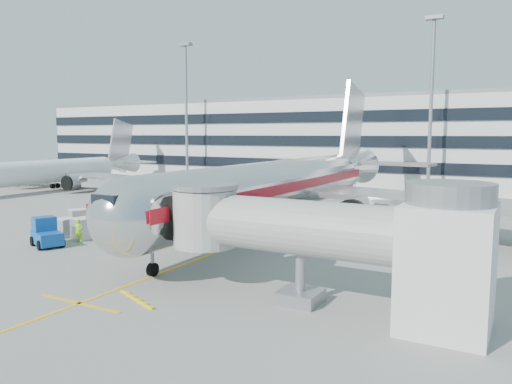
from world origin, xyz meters
The scene contains 15 objects.
ground centered at (0.00, 0.00, 0.00)m, with size 180.00×180.00×0.00m, color gray.
lead_in_line centered at (0.00, 10.00, 0.01)m, with size 0.25×70.00×0.01m, color #FFB60D.
stop_bar centered at (0.00, -14.00, 0.01)m, with size 6.00×0.25×0.01m, color #FFB60D.
main_jet centered at (0.00, 11.72, 4.23)m, with size 50.95×48.70×16.06m.
jet_bridge centered at (12.18, -8.00, 3.87)m, with size 17.80×4.50×7.00m.
terminal centered at (0.00, 57.95, 7.80)m, with size 150.00×24.25×15.60m.
light_mast_west centered at (-35.00, 42.00, 14.88)m, with size 2.40×1.20×25.45m.
light_mast_centre centered at (8.00, 42.00, 14.88)m, with size 2.40×1.20×25.45m.
second_jet centered at (-47.40, 22.80, 3.18)m, with size 38.21×36.52×12.04m.
belt_loader centered at (-9.73, 2.67, 0.62)m, with size 4.61×1.95×2.17m.
baggage_tug centered at (-13.51, -5.53, 1.04)m, with size 3.63×2.96×2.38m.
cargo_container_left centered at (-18.38, 2.02, 0.85)m, with size 2.10×2.10×1.70m.
cargo_container_right centered at (-15.30, -2.12, 0.84)m, with size 1.68×1.68×1.66m.
cargo_container_front centered at (-12.96, -2.04, 0.95)m, with size 2.16×2.16×1.89m.
ramp_worker centered at (-12.29, -3.25, 1.00)m, with size 0.73×0.48×2.00m, color #93F71A.
Camera 1 is at (21.34, -32.25, 9.23)m, focal length 35.00 mm.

